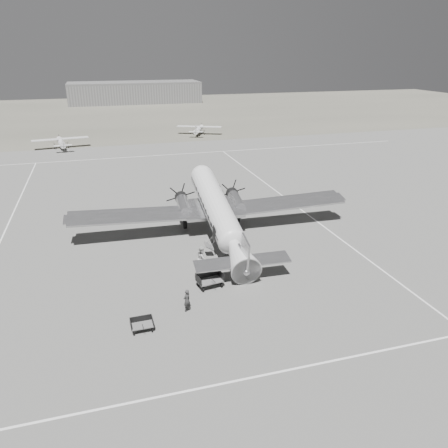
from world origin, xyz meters
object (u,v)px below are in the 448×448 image
Objects in this scene: dc3_airliner at (218,212)px; ground_crew at (187,300)px; baggage_cart_far at (142,325)px; ramp_agent at (202,258)px; passenger at (201,259)px; hangar_main at (135,92)px; light_plane_right at (199,130)px; baggage_cart_near at (210,280)px; light_plane_left at (61,143)px.

ground_crew is at bearing -113.14° from dc3_airliner.
dc3_airliner is 15.09m from baggage_cart_far.
ramp_agent is 0.48m from passenger.
hangar_main reaches higher than passenger.
light_plane_right is (6.71, -63.38, -2.34)m from hangar_main.
ground_crew is at bearing -139.76° from baggage_cart_near.
light_plane_right is (26.42, 6.58, -0.03)m from light_plane_left.
baggage_cart_near is 1.30× the size of passenger.
hangar_main is 128.74m from baggage_cart_far.
hangar_main is 21.73× the size of baggage_cart_near.
ramp_agent is (-2.85, -5.56, -1.57)m from dc3_airliner.
light_plane_right is at bearing 5.63° from light_plane_left.
light_plane_right is at bearing -83.96° from hangar_main.
ground_crew is (-2.24, -2.64, 0.25)m from baggage_cart_near.
baggage_cart_near is 3.23m from passenger.
light_plane_right reaches higher than baggage_cart_near.
dc3_airliner is 13.89× the size of baggage_cart_near.
light_plane_left is 52.57m from passenger.
light_plane_left is 27.23m from light_plane_right.
ramp_agent is (13.06, -51.33, -0.01)m from light_plane_left.
dc3_airliner is 12.31m from ground_crew.
ground_crew is 0.80× the size of ramp_agent.
ground_crew is at bearing 176.09° from passenger.
baggage_cart_near reaches higher than baggage_cart_far.
light_plane_left reaches higher than light_plane_right.
baggage_cart_far is at bearing 160.92° from passenger.
light_plane_left reaches higher than baggage_cart_far.
hangar_main reaches higher than light_plane_left.
dc3_airliner is 18.45× the size of baggage_cart_far.
ground_crew is 6.32m from passenger.
hangar_main is 121.50m from ramp_agent.
ground_crew is at bearing 170.00° from ramp_agent.
light_plane_right is 6.24× the size of passenger.
ground_crew is (10.71, -56.78, -0.20)m from light_plane_left.
hangar_main is 1.56× the size of dc3_airliner.
baggage_cart_far is at bearing -121.75° from dc3_airliner.
dc3_airliner is at bearing -91.88° from hangar_main.
light_plane_right reaches higher than baggage_cart_far.
light_plane_right is 6.39× the size of baggage_cart_far.
light_plane_left is at bearing -112.00° from ground_crew.
dc3_airliner is 2.79× the size of light_plane_left.
passenger is (0.12, 3.22, 0.20)m from baggage_cart_near.
passenger is at bearing 78.50° from baggage_cart_near.
baggage_cart_far is 0.73× the size of ramp_agent.
baggage_cart_near is 1.33× the size of baggage_cart_far.
baggage_cart_near is at bearing 35.19° from baggage_cart_far.
dc3_airliner is at bearing -10.73° from passenger.
light_plane_left is at bearing 27.54° from ramp_agent.
baggage_cart_near is 0.98× the size of ramp_agent.
dc3_airliner reaches higher than ground_crew.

